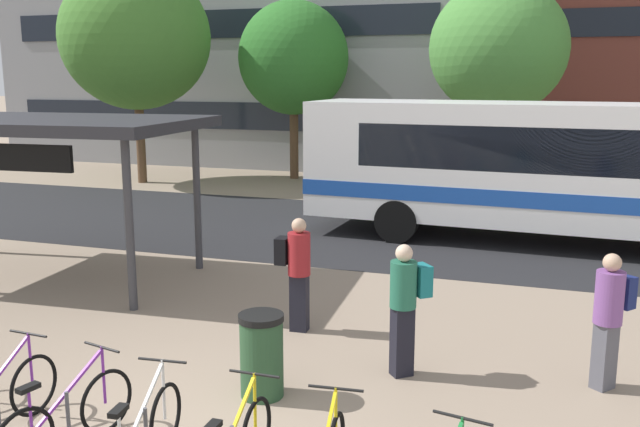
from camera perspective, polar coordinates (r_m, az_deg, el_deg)
bus_lane_asphalt at (r=17.26m, az=5.52°, el=-1.53°), size 80.00×7.20×0.01m
city_bus at (r=16.55m, az=19.78°, el=3.54°), size 12.14×3.20×3.20m
parked_bicycle_purple_5 at (r=7.81m, az=-19.98°, el=-15.47°), size 0.59×1.69×0.99m
transit_shelter at (r=13.84m, az=-21.82°, el=6.47°), size 5.86×3.76×3.04m
commuter_navy_pack_0 at (r=9.25m, az=22.64°, el=-7.41°), size 0.57×0.60×1.72m
commuter_teal_pack_1 at (r=8.96m, az=7.01°, el=-7.06°), size 0.60×0.57×1.74m
commuter_black_pack_2 at (r=10.43m, az=-1.90°, el=-4.35°), size 0.53×0.35×1.74m
trash_bin at (r=8.53m, az=-4.80°, el=-11.46°), size 0.55×0.55×1.03m
street_tree_0 at (r=25.76m, az=-14.87°, el=13.75°), size 5.19×5.19×7.60m
street_tree_2 at (r=23.65m, az=14.39°, el=12.95°), size 4.41×4.41×6.81m
street_tree_3 at (r=25.94m, az=-2.19°, el=12.59°), size 4.01×4.01×6.48m
building_left_wing at (r=35.19m, az=-4.14°, el=16.88°), size 21.01×12.79×14.54m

